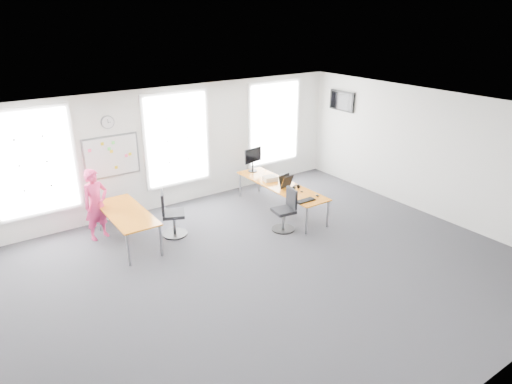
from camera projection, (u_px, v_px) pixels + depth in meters
floor at (259, 273)px, 8.72m from camera, size 10.00×10.00×0.00m
ceiling at (260, 118)px, 7.61m from camera, size 10.00×10.00×0.00m
wall_back at (166, 149)px, 11.21m from camera, size 10.00×0.00×10.00m
wall_front at (465, 315)px, 5.12m from camera, size 10.00×0.00×10.00m
wall_right at (431, 154)px, 10.82m from camera, size 0.00×10.00×10.00m
window_left at (33, 163)px, 9.52m from camera, size 1.60×0.06×2.20m
window_mid at (177, 139)px, 11.27m from camera, size 1.60×0.06×2.20m
window_right at (274, 123)px, 12.86m from camera, size 1.60×0.06×2.20m
desk_right at (281, 186)px, 11.19m from camera, size 0.76×2.83×0.69m
desk_left at (126, 215)px, 9.61m from camera, size 0.79×1.98×0.72m
chair_right at (286, 212)px, 10.30m from camera, size 0.52×0.52×0.98m
chair_left at (171, 216)px, 10.03m from camera, size 0.62×0.62×1.04m
person at (96, 204)px, 9.79m from camera, size 0.66×0.52×1.59m
whiteboard at (112, 156)px, 10.45m from camera, size 1.20×0.03×0.90m
wall_clock at (108, 122)px, 10.15m from camera, size 0.30×0.04×0.30m
tv at (342, 101)px, 12.78m from camera, size 0.06×0.90×0.55m
keyboard at (305, 201)px, 10.22m from camera, size 0.47×0.18×0.02m
mouse at (317, 196)px, 10.47m from camera, size 0.07×0.11×0.04m
lens_cap at (302, 192)px, 10.74m from camera, size 0.08×0.08×0.01m
headphones at (296, 187)px, 10.90m from camera, size 0.17×0.09×0.10m
laptop_sleeve at (286, 181)px, 10.98m from camera, size 0.39×0.28×0.30m
paper_stack at (270, 178)px, 11.42m from camera, size 0.37×0.30×0.11m
monitor at (253, 158)px, 11.94m from camera, size 0.57×0.24×0.64m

